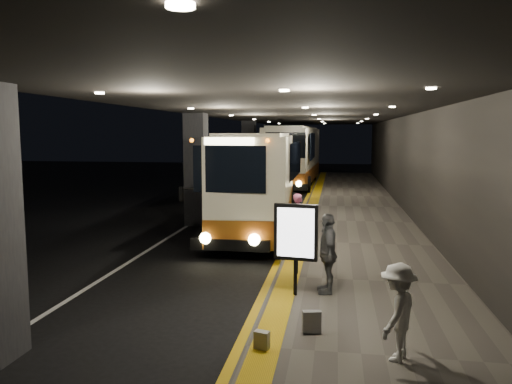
% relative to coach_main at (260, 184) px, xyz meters
% --- Properties ---
extents(ground, '(90.00, 90.00, 0.00)m').
position_rel_coach_main_xyz_m(ground, '(-1.04, -3.99, -1.69)').
color(ground, black).
extents(lane_line_white, '(0.12, 50.00, 0.01)m').
position_rel_coach_main_xyz_m(lane_line_white, '(-2.84, 1.01, -1.69)').
color(lane_line_white, silver).
rests_on(lane_line_white, ground).
extents(kerb_stripe_yellow, '(0.18, 50.00, 0.01)m').
position_rel_coach_main_xyz_m(kerb_stripe_yellow, '(1.31, 1.01, -1.69)').
color(kerb_stripe_yellow, gold).
rests_on(kerb_stripe_yellow, ground).
extents(sidewalk, '(4.50, 50.00, 0.15)m').
position_rel_coach_main_xyz_m(sidewalk, '(3.71, 1.01, -1.62)').
color(sidewalk, '#514C44').
rests_on(sidewalk, ground).
extents(tactile_strip, '(0.50, 50.00, 0.01)m').
position_rel_coach_main_xyz_m(tactile_strip, '(1.81, 1.01, -1.53)').
color(tactile_strip, gold).
rests_on(tactile_strip, sidewalk).
extents(terminal_wall, '(0.10, 50.00, 6.00)m').
position_rel_coach_main_xyz_m(terminal_wall, '(5.96, 1.01, 1.31)').
color(terminal_wall, black).
rests_on(terminal_wall, ground).
extents(support_columns, '(0.80, 24.80, 4.40)m').
position_rel_coach_main_xyz_m(support_columns, '(-2.54, 0.01, 0.51)').
color(support_columns, black).
rests_on(support_columns, ground).
extents(canopy, '(9.00, 50.00, 0.40)m').
position_rel_coach_main_xyz_m(canopy, '(1.46, 1.01, 2.91)').
color(canopy, black).
rests_on(canopy, support_columns).
extents(coach_main, '(3.10, 11.41, 3.52)m').
position_rel_coach_main_xyz_m(coach_main, '(0.00, 0.00, 0.00)').
color(coach_main, beige).
rests_on(coach_main, ground).
extents(coach_second, '(2.98, 12.61, 3.94)m').
position_rel_coach_main_xyz_m(coach_second, '(0.05, 15.45, 0.20)').
color(coach_second, beige).
rests_on(coach_second, ground).
extents(passenger_boarding, '(0.43, 0.61, 1.58)m').
position_rel_coach_main_xyz_m(passenger_boarding, '(1.76, -3.32, -0.75)').
color(passenger_boarding, '#D16198').
rests_on(passenger_boarding, sidewalk).
extents(passenger_waiting_white, '(0.82, 1.08, 1.51)m').
position_rel_coach_main_xyz_m(passenger_waiting_white, '(3.87, -11.34, -0.78)').
color(passenger_waiting_white, silver).
rests_on(passenger_waiting_white, sidewalk).
extents(passenger_waiting_grey, '(0.64, 1.08, 1.76)m').
position_rel_coach_main_xyz_m(passenger_waiting_grey, '(2.75, -8.21, -0.66)').
color(passenger_waiting_grey, '#57595D').
rests_on(passenger_waiting_grey, sidewalk).
extents(bag_polka, '(0.34, 0.21, 0.39)m').
position_rel_coach_main_xyz_m(bag_polka, '(2.53, -10.51, -1.35)').
color(bag_polka, black).
rests_on(bag_polka, sidewalk).
extents(bag_plain, '(0.27, 0.20, 0.30)m').
position_rel_coach_main_xyz_m(bag_plain, '(1.76, -11.32, -1.39)').
color(bag_plain, '#BCB8B0').
rests_on(bag_plain, sidewalk).
extents(info_sign, '(0.94, 0.24, 1.99)m').
position_rel_coach_main_xyz_m(info_sign, '(2.07, -8.52, -0.20)').
color(info_sign, black).
rests_on(info_sign, sidewalk).
extents(stanchion_post, '(0.05, 0.05, 1.11)m').
position_rel_coach_main_xyz_m(stanchion_post, '(1.99, -6.89, -0.98)').
color(stanchion_post, black).
rests_on(stanchion_post, sidewalk).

